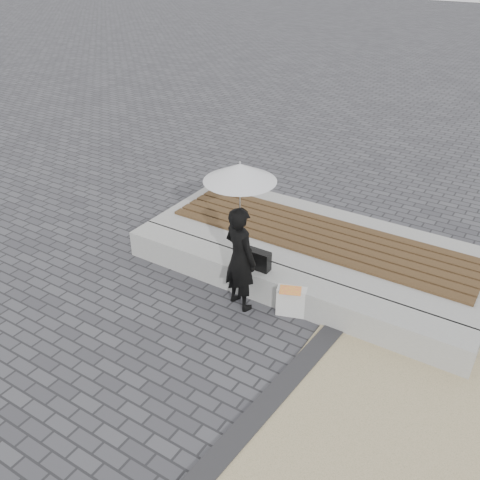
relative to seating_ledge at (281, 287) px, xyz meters
name	(u,v)px	position (x,y,z in m)	size (l,w,h in m)	color
ground	(214,370)	(0.00, -1.60, -0.20)	(80.00, 80.00, 0.00)	#45454A
edging_band	(247,427)	(0.75, -2.10, -0.18)	(0.25, 5.20, 0.04)	#2B2B2D
seating_ledge	(281,287)	(0.00, 0.00, 0.00)	(5.00, 0.45, 0.40)	#AAABA5
timber_platform	(319,248)	(0.00, 1.20, 0.00)	(5.00, 2.00, 0.40)	#9E9D99
timber_decking	(320,236)	(0.00, 1.20, 0.22)	(4.60, 1.20, 0.04)	brown
woman	(240,258)	(-0.41, -0.39, 0.53)	(0.53, 0.35, 1.45)	black
parasol	(240,172)	(-0.41, -0.39, 1.71)	(0.88, 0.88, 1.12)	#A8A7AC
handbag	(257,259)	(-0.37, -0.04, 0.34)	(0.39, 0.14, 0.27)	black
canvas_tote	(291,301)	(0.26, -0.21, 0.00)	(0.38, 0.16, 0.40)	silver
magazine	(290,290)	(0.26, -0.26, 0.20)	(0.27, 0.20, 0.01)	#F64A45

